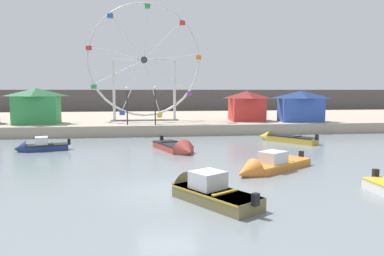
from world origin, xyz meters
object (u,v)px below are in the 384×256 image
promenade_lamp_near (127,100)px  promenade_lamp_far (155,100)px  ferris_wheel_white_frame (144,62)px  carnival_booth_red_striped (247,105)px  carnival_booth_green_kiosk (37,105)px  motorboat_navy_blue (38,147)px  motorboat_orange_hull (267,166)px  motorboat_faded_red (178,148)px  motorboat_mustard_yellow (283,138)px  carnival_booth_blue_tent (301,106)px  motorboat_olive_wood (202,190)px

promenade_lamp_near → promenade_lamp_far: size_ratio=0.98×
ferris_wheel_white_frame → carnival_booth_red_striped: ferris_wheel_white_frame is taller
ferris_wheel_white_frame → carnival_booth_green_kiosk: bearing=-166.9°
carnival_booth_green_kiosk → motorboat_navy_blue: bearing=-78.0°
motorboat_orange_hull → motorboat_faded_red: bearing=-94.1°
motorboat_orange_hull → motorboat_navy_blue: bearing=-66.7°
motorboat_faded_red → ferris_wheel_white_frame: 16.62m
motorboat_mustard_yellow → carnival_booth_green_kiosk: size_ratio=1.05×
carnival_booth_blue_tent → motorboat_mustard_yellow: bearing=-118.6°
motorboat_olive_wood → promenade_lamp_far: size_ratio=1.28×
motorboat_olive_wood → carnival_booth_blue_tent: (14.15, 22.75, 2.36)m
carnival_booth_red_striped → motorboat_navy_blue: bearing=-146.8°
carnival_booth_blue_tent → promenade_lamp_near: (-17.99, -1.39, 0.71)m
carnival_booth_blue_tent → promenade_lamp_far: 15.48m
motorboat_navy_blue → carnival_booth_green_kiosk: 11.38m
motorboat_faded_red → ferris_wheel_white_frame: ferris_wheel_white_frame is taller
promenade_lamp_near → ferris_wheel_white_frame: bearing=71.3°
carnival_booth_red_striped → promenade_lamp_far: bearing=-157.5°
motorboat_mustard_yellow → motorboat_faded_red: bearing=76.5°
motorboat_orange_hull → carnival_booth_red_striped: size_ratio=1.38×
motorboat_navy_blue → motorboat_mustard_yellow: size_ratio=0.77×
motorboat_orange_hull → carnival_booth_red_striped: 20.86m
motorboat_olive_wood → motorboat_faded_red: 11.44m
motorboat_olive_wood → carnival_booth_green_kiosk: size_ratio=1.00×
motorboat_olive_wood → carnival_booth_blue_tent: carnival_booth_blue_tent is taller
motorboat_navy_blue → carnival_booth_green_kiosk: bearing=-89.7°
motorboat_faded_red → carnival_booth_green_kiosk: (-12.84, 12.41, 2.58)m
motorboat_navy_blue → motorboat_faded_red: (9.91, -1.71, -0.04)m
motorboat_navy_blue → carnival_booth_green_kiosk: (-2.93, 10.70, 2.55)m
motorboat_mustard_yellow → promenade_lamp_near: 14.84m
ferris_wheel_white_frame → carnival_booth_red_striped: bearing=-8.4°
motorboat_mustard_yellow → ferris_wheel_white_frame: bearing=10.1°
motorboat_navy_blue → motorboat_faded_red: size_ratio=0.76×
motorboat_mustard_yellow → carnival_booth_blue_tent: (4.72, 7.26, 2.43)m
carnival_booth_red_striped → carnival_booth_green_kiosk: size_ratio=0.82×
motorboat_faded_red → carnival_booth_green_kiosk: 18.04m
carnival_booth_blue_tent → promenade_lamp_near: promenade_lamp_near is taller
carnival_booth_green_kiosk → promenade_lamp_far: size_ratio=1.29×
motorboat_olive_wood → ferris_wheel_white_frame: bearing=-27.9°
motorboat_navy_blue → carnival_booth_blue_tent: size_ratio=0.77×
motorboat_navy_blue → motorboat_olive_wood: bearing=111.8°
motorboat_navy_blue → promenade_lamp_near: 10.64m
motorboat_olive_wood → carnival_booth_red_striped: 26.32m
motorboat_navy_blue → carnival_booth_blue_tent: carnival_booth_blue_tent is taller
carnival_booth_blue_tent → promenade_lamp_far: bearing=-168.4°
motorboat_mustard_yellow → carnival_booth_red_striped: carnival_booth_red_striped is taller
motorboat_olive_wood → carnival_booth_green_kiosk: bearing=-4.4°
motorboat_mustard_yellow → carnival_booth_blue_tent: size_ratio=1.00×
promenade_lamp_near → promenade_lamp_far: bearing=-11.2°
ferris_wheel_white_frame → promenade_lamp_near: (-1.68, -4.95, -3.94)m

